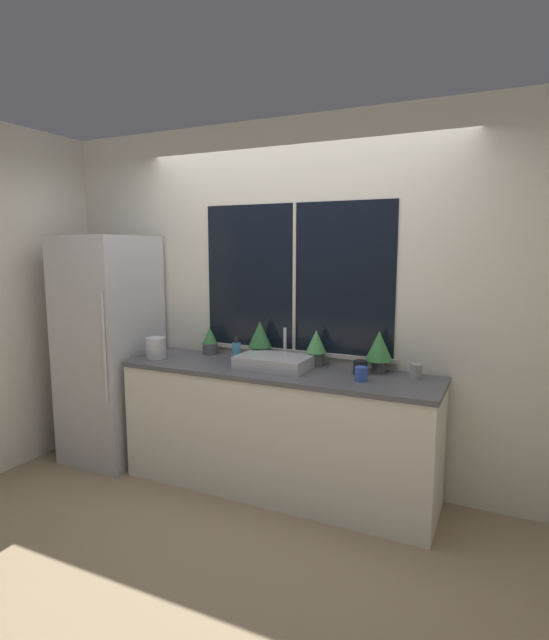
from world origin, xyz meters
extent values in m
plane|color=#937F60|center=(0.00, 0.00, 0.00)|extent=(14.00, 14.00, 0.00)
cube|color=silver|center=(0.00, 0.65, 1.35)|extent=(8.00, 0.06, 2.70)
cube|color=black|center=(0.00, 0.61, 1.53)|extent=(1.51, 0.01, 1.10)
cube|color=#BCB7AD|center=(0.00, 0.61, 1.53)|extent=(0.02, 0.01, 1.10)
cube|color=#BCB7AD|center=(0.00, 0.61, 0.97)|extent=(1.57, 0.04, 0.03)
cube|color=silver|center=(-2.10, 1.50, 1.35)|extent=(0.06, 7.00, 2.70)
cube|color=silver|center=(0.00, 0.29, 0.44)|extent=(2.27, 0.58, 0.87)
cube|color=#4C4C51|center=(0.00, 0.29, 0.89)|extent=(2.29, 0.60, 0.03)
cube|color=#B7B7BC|center=(-1.51, 0.25, 0.93)|extent=(0.63, 0.68, 1.85)
cylinder|color=silver|center=(-1.22, -0.10, 1.02)|extent=(0.02, 0.02, 0.83)
cube|color=#ADADB2|center=(-0.03, 0.31, 0.95)|extent=(0.51, 0.33, 0.09)
cylinder|color=#B7B7BC|center=(-0.03, 0.50, 0.92)|extent=(0.04, 0.04, 0.03)
cylinder|color=#B7B7BC|center=(-0.03, 0.50, 1.05)|extent=(0.02, 0.02, 0.23)
cylinder|color=#4C4C51|center=(-0.69, 0.51, 0.95)|extent=(0.12, 0.12, 0.09)
cone|color=#387A3D|center=(-0.69, 0.51, 1.06)|extent=(0.12, 0.12, 0.13)
cylinder|color=#4C4C51|center=(-0.24, 0.51, 0.96)|extent=(0.13, 0.13, 0.10)
cone|color=#2D6638|center=(-0.24, 0.51, 1.10)|extent=(0.18, 0.18, 0.20)
cylinder|color=#4C4C51|center=(0.22, 0.51, 0.95)|extent=(0.11, 0.11, 0.10)
cone|color=#478E4C|center=(0.22, 0.51, 1.09)|extent=(0.15, 0.15, 0.17)
cylinder|color=#4C4C51|center=(0.68, 0.51, 0.95)|extent=(0.09, 0.09, 0.08)
cone|color=#387A3D|center=(0.68, 0.51, 1.09)|extent=(0.19, 0.19, 0.20)
cylinder|color=teal|center=(-0.35, 0.33, 0.98)|extent=(0.06, 0.06, 0.15)
cylinder|color=black|center=(-0.35, 0.33, 1.08)|extent=(0.03, 0.03, 0.04)
cylinder|color=gray|center=(0.94, 0.45, 0.95)|extent=(0.08, 0.08, 0.10)
cylinder|color=black|center=(0.58, 0.39, 0.95)|extent=(0.09, 0.09, 0.10)
cylinder|color=#3351AD|center=(0.63, 0.24, 0.95)|extent=(0.08, 0.08, 0.09)
cylinder|color=#B2B2B7|center=(-0.98, 0.20, 0.99)|extent=(0.15, 0.15, 0.16)
cone|color=#B2B2B7|center=(-0.98, 0.20, 1.08)|extent=(0.13, 0.13, 0.02)
camera|label=1|loc=(1.47, -2.82, 1.76)|focal=28.00mm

